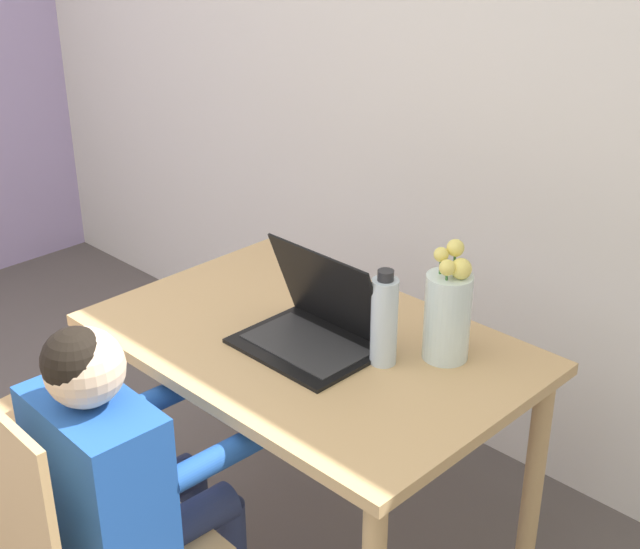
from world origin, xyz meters
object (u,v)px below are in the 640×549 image
person_seated (121,470)px  laptop (315,323)px  flower_vase (448,312)px  water_bottle (384,320)px

person_seated → laptop: 0.57m
laptop → flower_vase: flower_vase is taller
person_seated → laptop: person_seated is taller
person_seated → flower_vase: 0.81m
flower_vase → laptop: bearing=-147.3°
flower_vase → water_bottle: bearing=-126.2°
person_seated → flower_vase: size_ratio=3.30×
person_seated → flower_vase: (0.32, 0.71, 0.23)m
laptop → water_bottle: (0.18, 0.05, 0.06)m
person_seated → laptop: size_ratio=2.94×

